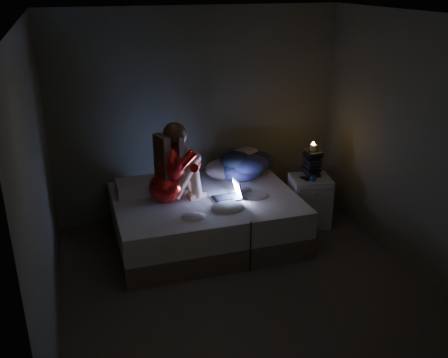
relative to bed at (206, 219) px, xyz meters
name	(u,v)px	position (x,y,z in m)	size (l,w,h in m)	color
floor	(249,291)	(0.14, -1.10, -0.29)	(3.60, 3.80, 0.02)	#2F2B29
ceiling	(256,16)	(0.14, -1.10, 2.33)	(3.60, 3.80, 0.02)	silver
wall_back	(198,116)	(0.14, 0.81, 1.02)	(3.60, 0.02, 2.60)	#585C51
wall_front	(371,285)	(0.14, -3.01, 1.02)	(3.60, 0.02, 2.60)	#585C51
wall_left	(40,193)	(-1.67, -1.10, 1.02)	(0.02, 3.80, 2.60)	#585C51
wall_right	(421,149)	(1.95, -1.10, 1.02)	(0.02, 3.80, 2.60)	#585C51
bed	(206,219)	(0.00, 0.00, 0.00)	(2.06, 1.54, 0.57)	#B7B5B1
pillow	(139,187)	(-0.70, 0.34, 0.36)	(0.50, 0.36, 0.14)	silver
woman	(165,165)	(-0.46, -0.04, 0.74)	(0.56, 0.37, 0.91)	maroon
laptop	(227,190)	(0.22, -0.13, 0.39)	(0.31, 0.22, 0.22)	black
clothes_pile	(241,163)	(0.58, 0.43, 0.47)	(0.64, 0.51, 0.38)	navy
nightstand	(309,201)	(1.35, 0.03, 0.03)	(0.47, 0.42, 0.63)	silver
book_stack	(312,164)	(1.40, 0.12, 0.48)	(0.19, 0.25, 0.28)	black
candle	(313,150)	(1.40, 0.12, 0.67)	(0.07, 0.07, 0.08)	beige
phone	(306,179)	(1.26, -0.01, 0.35)	(0.07, 0.14, 0.01)	black
blue_orb	(315,178)	(1.33, -0.09, 0.38)	(0.08, 0.08, 0.08)	navy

